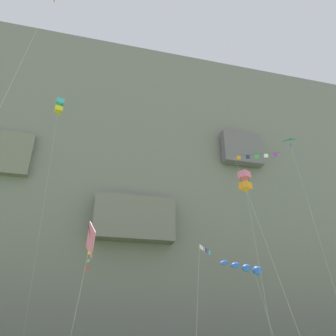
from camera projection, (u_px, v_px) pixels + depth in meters
cliff_face at (128, 188)px, 76.66m from camera, size 180.00×29.00×65.90m
kite_windsock_high_left at (247, 268)px, 34.40m from camera, size 5.00×3.19×9.02m
kite_diamond_upper_mid at (90, 242)px, 19.53m from camera, size 0.91×2.59×8.23m
kite_box_mid_right at (59, 106)px, 46.82m from camera, size 1.87×2.55×32.68m
kite_delta_mid_left at (291, 145)px, 39.17m from camera, size 2.04×4.62×23.15m
kite_banner_low_center at (259, 168)px, 29.05m from camera, size 3.88×4.64×17.02m
kite_banner_high_right at (204, 257)px, 26.12m from camera, size 2.85×3.45×8.43m
kite_box_upper_right at (245, 181)px, 34.09m from camera, size 1.81×4.10×17.52m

